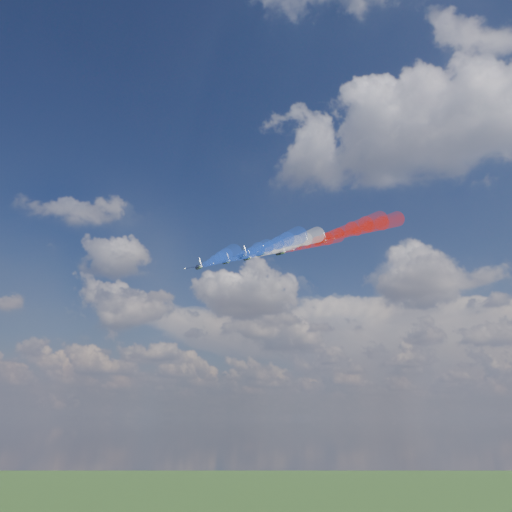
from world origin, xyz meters
The scene contains 16 objects.
jet_lead centered at (-13.22, 2.63, 140.20)m, with size 8.54×10.68×2.85m, color black, non-canonical shape.
trail_lead centered at (4.28, -15.38, 135.32)m, with size 3.56×41.73×3.56m, color white, non-canonical shape.
jet_inner_left centered at (-12.93, -10.62, 135.73)m, with size 8.54×10.68×2.85m, color black, non-canonical shape.
trail_inner_left centered at (4.57, -28.63, 130.85)m, with size 3.56×41.73×3.56m, color blue, non-canonical shape.
jet_inner_right centered at (-0.58, 1.69, 139.93)m, with size 8.54×10.68×2.85m, color black, non-canonical shape.
trail_inner_right centered at (16.91, -16.32, 135.05)m, with size 3.56×41.73×3.56m, color red, non-canonical shape.
jet_outer_left centered at (-12.66, -25.11, 130.57)m, with size 8.54×10.68×2.85m, color black, non-canonical shape.
trail_outer_left centered at (4.83, -43.12, 125.69)m, with size 3.56×41.73×3.56m, color blue, non-canonical shape.
jet_center_third centered at (0.02, -12.16, 135.95)m, with size 8.54×10.68×2.85m, color black, non-canonical shape.
trail_center_third centered at (17.52, -30.17, 131.07)m, with size 3.56×41.73×3.56m, color white, non-canonical shape.
jet_outer_right centered at (14.32, -1.03, 140.49)m, with size 8.54×10.68×2.85m, color black, non-canonical shape.
trail_outer_right centered at (31.82, -19.04, 135.62)m, with size 3.56×41.73×3.56m, color red, non-canonical shape.
jet_rear_left centered at (2.13, -26.01, 131.45)m, with size 8.54×10.68×2.85m, color black, non-canonical shape.
trail_rear_left centered at (19.63, -44.02, 126.57)m, with size 3.56×41.73×3.56m, color blue, non-canonical shape.
jet_rear_right centered at (14.22, -14.01, 136.24)m, with size 8.54×10.68×2.85m, color black, non-canonical shape.
trail_rear_right centered at (31.72, -32.03, 131.36)m, with size 3.56×41.73×3.56m, color red, non-canonical shape.
Camera 1 is at (75.14, -148.10, 89.83)m, focal length 39.05 mm.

